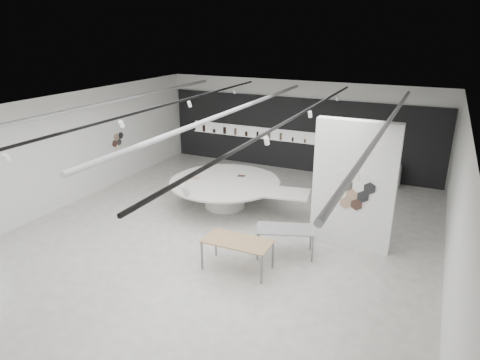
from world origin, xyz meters
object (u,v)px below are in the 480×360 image
at_px(kitchen_counter, 380,174).
at_px(sample_table_stone, 285,231).
at_px(partition_column, 354,186).
at_px(sample_table_wood, 237,243).
at_px(display_island, 227,190).

bearing_deg(kitchen_counter, sample_table_stone, -96.90).
bearing_deg(partition_column, sample_table_stone, -138.61).
height_order(sample_table_wood, kitchen_counter, kitchen_counter).
xyz_separation_m(display_island, sample_table_wood, (2.05, -3.45, 0.13)).
bearing_deg(sample_table_stone, kitchen_counter, 77.46).
bearing_deg(sample_table_wood, partition_column, 47.35).
bearing_deg(partition_column, sample_table_wood, -132.65).
height_order(sample_table_stone, kitchen_counter, kitchen_counter).
bearing_deg(partition_column, kitchen_counter, 89.45).
relative_size(partition_column, sample_table_stone, 2.13).
bearing_deg(kitchen_counter, display_island, -128.24).
height_order(display_island, kitchen_counter, kitchen_counter).
bearing_deg(display_island, sample_table_stone, -47.70).
bearing_deg(sample_table_stone, partition_column, 41.39).
xyz_separation_m(partition_column, sample_table_wood, (-2.31, -2.51, -1.05)).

